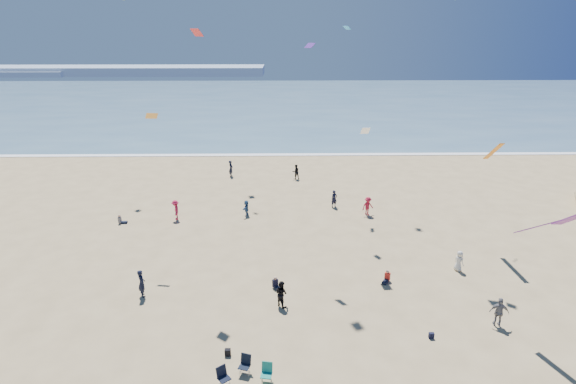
{
  "coord_description": "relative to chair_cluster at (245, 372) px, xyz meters",
  "views": [
    {
      "loc": [
        1.61,
        -14.95,
        15.99
      ],
      "look_at": [
        2.0,
        8.0,
        7.8
      ],
      "focal_mm": 28.0,
      "sensor_mm": 36.0,
      "label": 1
    }
  ],
  "objects": [
    {
      "name": "chair_cluster",
      "position": [
        0.0,
        0.0,
        0.0
      ],
      "size": [
        2.76,
        1.6,
        1.0
      ],
      "color": "black",
      "rests_on": "ground"
    },
    {
      "name": "kites_aloft",
      "position": [
        8.72,
        10.8,
        13.66
      ],
      "size": [
        46.43,
        44.86,
        26.95
      ],
      "color": "#D3FD28",
      "rests_on": "ground"
    },
    {
      "name": "headland_near",
      "position": [
        -99.83,
        162.46,
        0.5
      ],
      "size": [
        40.0,
        14.0,
        2.0
      ],
      "primitive_type": "cube",
      "color": "#7A8EA8",
      "rests_on": "ground"
    },
    {
      "name": "navy_bag",
      "position": [
        10.07,
        3.05,
        -0.33
      ],
      "size": [
        0.28,
        0.18,
        0.34
      ],
      "primitive_type": "cube",
      "color": "black",
      "rests_on": "ground"
    },
    {
      "name": "black_backpack",
      "position": [
        -1.05,
        1.83,
        -0.31
      ],
      "size": [
        0.3,
        0.22,
        0.38
      ],
      "primitive_type": "cube",
      "color": "black",
      "rests_on": "ground"
    },
    {
      "name": "seated_group",
      "position": [
        1.95,
        5.38,
        -0.08
      ],
      "size": [
        22.36,
        26.79,
        0.84
      ],
      "color": "silver",
      "rests_on": "ground"
    },
    {
      "name": "standing_flyers",
      "position": [
        3.06,
        11.87,
        0.35
      ],
      "size": [
        33.86,
        42.78,
        1.91
      ],
      "color": "black",
      "rests_on": "ground"
    },
    {
      "name": "headland_far",
      "position": [
        -59.83,
        167.46,
        1.1
      ],
      "size": [
        110.0,
        20.0,
        3.2
      ],
      "primitive_type": "cube",
      "color": "#7A8EA8",
      "rests_on": "ground"
    },
    {
      "name": "ocean",
      "position": [
        0.17,
        92.46,
        -0.47
      ],
      "size": [
        220.0,
        100.0,
        0.06
      ],
      "primitive_type": "cube",
      "color": "#476B84",
      "rests_on": "ground"
    },
    {
      "name": "surf_line",
      "position": [
        0.17,
        42.46,
        -0.46
      ],
      "size": [
        220.0,
        1.2,
        0.08
      ],
      "primitive_type": "cube",
      "color": "white",
      "rests_on": "ground"
    }
  ]
}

